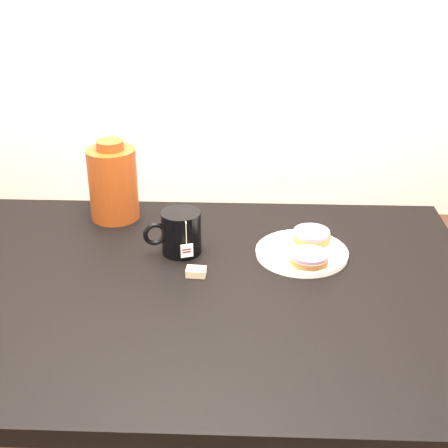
% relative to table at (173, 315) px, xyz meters
% --- Properties ---
extents(table, '(1.40, 0.90, 0.75)m').
position_rel_table_xyz_m(table, '(0.00, 0.00, 0.00)').
color(table, black).
rests_on(table, ground_plane).
extents(plate, '(0.22, 0.22, 0.02)m').
position_rel_table_xyz_m(plate, '(0.30, 0.15, 0.09)').
color(plate, white).
rests_on(plate, table).
extents(bagel_back, '(0.12, 0.12, 0.03)m').
position_rel_table_xyz_m(bagel_back, '(0.33, 0.20, 0.11)').
color(bagel_back, brown).
rests_on(bagel_back, plate).
extents(bagel_front, '(0.12, 0.12, 0.03)m').
position_rel_table_xyz_m(bagel_front, '(0.31, 0.09, 0.11)').
color(bagel_front, brown).
rests_on(bagel_front, plate).
extents(mug, '(0.15, 0.12, 0.11)m').
position_rel_table_xyz_m(mug, '(0.01, 0.15, 0.14)').
color(mug, black).
rests_on(mug, table).
extents(teabag_pouch, '(0.05, 0.03, 0.02)m').
position_rel_table_xyz_m(teabag_pouch, '(0.05, 0.04, 0.09)').
color(teabag_pouch, '#C6B793').
rests_on(teabag_pouch, table).
extents(bagel_package, '(0.15, 0.15, 0.22)m').
position_rel_table_xyz_m(bagel_package, '(-0.19, 0.34, 0.18)').
color(bagel_package, '#5D210C').
rests_on(bagel_package, table).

